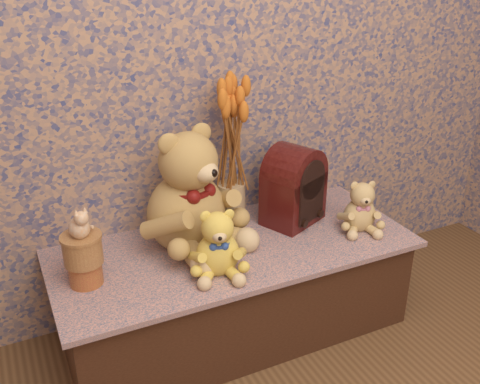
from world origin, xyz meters
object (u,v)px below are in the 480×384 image
object	(u,v)px
teddy_large	(185,183)
biscuit_tin_lower	(86,273)
teddy_small	(361,203)
ceramic_vase	(231,205)
cathedral_radio	(294,185)
cat_figurine	(78,221)
teddy_medium	(217,238)

from	to	relation	value
teddy_large	biscuit_tin_lower	distance (m)	0.46
teddy_small	ceramic_vase	xyz separation A→B (m)	(-0.44, 0.23, -0.02)
cathedral_radio	cat_figurine	distance (m)	0.85
cathedral_radio	ceramic_vase	world-z (taller)	cathedral_radio
biscuit_tin_lower	cat_figurine	bearing A→B (deg)	0.00
teddy_large	biscuit_tin_lower	bearing A→B (deg)	172.63
teddy_medium	cat_figurine	bearing A→B (deg)	-179.04
cathedral_radio	cat_figurine	world-z (taller)	cathedral_radio
cathedral_radio	ceramic_vase	size ratio (longest dim) A/B	1.76
teddy_large	cat_figurine	size ratio (longest dim) A/B	4.41
teddy_large	teddy_small	bearing A→B (deg)	-38.36
cathedral_radio	biscuit_tin_lower	size ratio (longest dim) A/B	2.92
teddy_medium	teddy_small	world-z (taller)	teddy_medium
cathedral_radio	ceramic_vase	distance (m)	0.26
teddy_small	biscuit_tin_lower	world-z (taller)	teddy_small
teddy_medium	teddy_small	distance (m)	0.62
teddy_large	teddy_medium	distance (m)	0.25
teddy_large	biscuit_tin_lower	xyz separation A→B (m)	(-0.40, -0.11, -0.20)
teddy_small	cat_figurine	world-z (taller)	cat_figurine
teddy_medium	cat_figurine	world-z (taller)	cat_figurine
ceramic_vase	teddy_medium	bearing A→B (deg)	-122.86
teddy_medium	biscuit_tin_lower	size ratio (longest dim) A/B	2.29
ceramic_vase	biscuit_tin_lower	world-z (taller)	ceramic_vase
teddy_large	cathedral_radio	distance (m)	0.45
ceramic_vase	cat_figurine	xyz separation A→B (m)	(-0.60, -0.16, 0.14)
teddy_medium	cat_figurine	xyz separation A→B (m)	(-0.42, 0.12, 0.11)
teddy_large	teddy_medium	world-z (taller)	teddy_large
biscuit_tin_lower	ceramic_vase	bearing A→B (deg)	14.89
teddy_small	biscuit_tin_lower	size ratio (longest dim) A/B	1.99
ceramic_vase	cat_figurine	bearing A→B (deg)	-165.11
teddy_medium	teddy_small	xyz separation A→B (m)	(0.62, 0.04, -0.02)
biscuit_tin_lower	teddy_small	bearing A→B (deg)	-4.06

